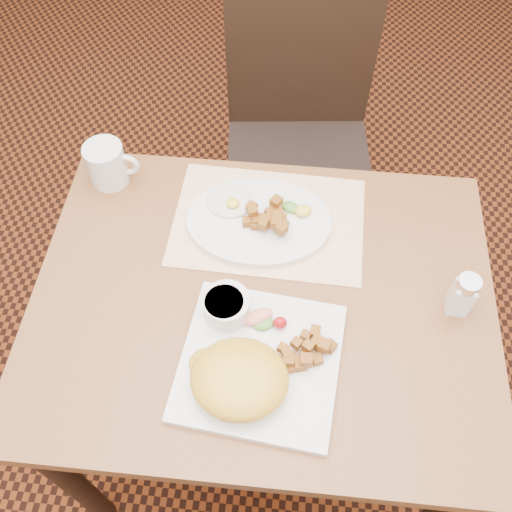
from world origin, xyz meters
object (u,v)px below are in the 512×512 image
object	(u,v)px
table	(262,323)
plate_oval	(259,222)
plate_square	(260,362)
chair_far	(299,127)
coffee_mug	(108,164)
salt_shaker	(463,295)

from	to	relation	value
table	plate_oval	world-z (taller)	plate_oval
plate_square	plate_oval	world-z (taller)	plate_oval
table	chair_far	distance (m)	0.71
table	plate_square	world-z (taller)	plate_square
chair_far	coffee_mug	bearing A→B (deg)	40.48
chair_far	coffee_mug	distance (m)	0.65
plate_oval	salt_shaker	xyz separation A→B (m)	(0.39, -0.16, 0.04)
table	coffee_mug	xyz separation A→B (m)	(-0.36, 0.27, 0.16)
salt_shaker	plate_square	bearing A→B (deg)	-157.37
plate_oval	coffee_mug	bearing A→B (deg)	164.26
coffee_mug	plate_oval	bearing A→B (deg)	-15.74
plate_square	coffee_mug	bearing A→B (deg)	132.19
plate_oval	salt_shaker	bearing A→B (deg)	-22.48
table	salt_shaker	distance (m)	0.40
plate_square	salt_shaker	xyz separation A→B (m)	(0.36, 0.15, 0.04)
plate_square	salt_shaker	bearing A→B (deg)	22.63
table	salt_shaker	size ratio (longest dim) A/B	9.00
chair_far	plate_square	xyz separation A→B (m)	(-0.04, -0.84, 0.22)
coffee_mug	plate_square	bearing A→B (deg)	-47.81
plate_square	plate_oval	xyz separation A→B (m)	(-0.03, 0.31, 0.00)
table	plate_oval	bearing A→B (deg)	98.02
chair_far	plate_square	world-z (taller)	chair_far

